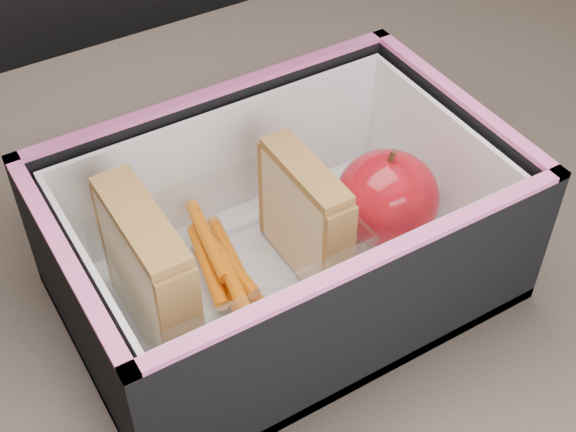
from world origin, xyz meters
name	(u,v)px	position (x,y,z in m)	size (l,w,h in m)	color
kitchen_table	(347,315)	(0.00, 0.00, 0.66)	(1.20, 0.80, 0.75)	brown
lunch_bag	(279,220)	(-0.07, 0.00, 0.82)	(0.32, 0.33, 0.29)	black
plastic_tub	(232,264)	(-0.11, -0.01, 0.80)	(0.17, 0.12, 0.07)	white
sandwich_left	(149,275)	(-0.18, -0.01, 0.82)	(0.03, 0.10, 0.11)	beige
sandwich_right	(305,217)	(-0.05, -0.01, 0.82)	(0.02, 0.09, 0.10)	beige
carrot_sticks	(224,269)	(-0.12, 0.00, 0.78)	(0.05, 0.15, 0.03)	orange
paper_napkin	(377,234)	(0.01, -0.01, 0.77)	(0.08, 0.08, 0.01)	white
red_apple	(387,198)	(0.02, -0.02, 0.81)	(0.10, 0.10, 0.08)	maroon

